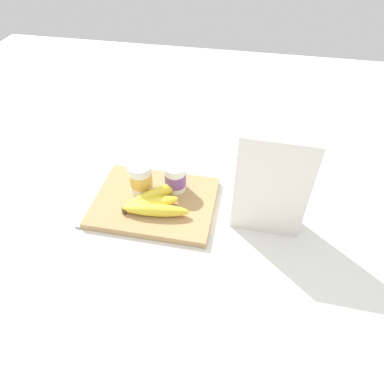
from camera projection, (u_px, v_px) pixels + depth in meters
ground_plane at (155, 205)px, 1.01m from camera, size 2.40×2.40×0.00m
cutting_board at (155, 202)px, 1.01m from camera, size 0.34×0.26×0.02m
cereal_box at (272, 184)px, 0.86m from camera, size 0.18×0.07×0.29m
yogurt_cup_front at (141, 178)px, 1.00m from camera, size 0.07×0.07×0.09m
yogurt_cup_back at (175, 178)px, 1.01m from camera, size 0.06×0.06×0.08m
banana_bunch at (154, 203)px, 0.96m from camera, size 0.19×0.16×0.04m
spoon at (73, 218)px, 0.97m from camera, size 0.11×0.10×0.01m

